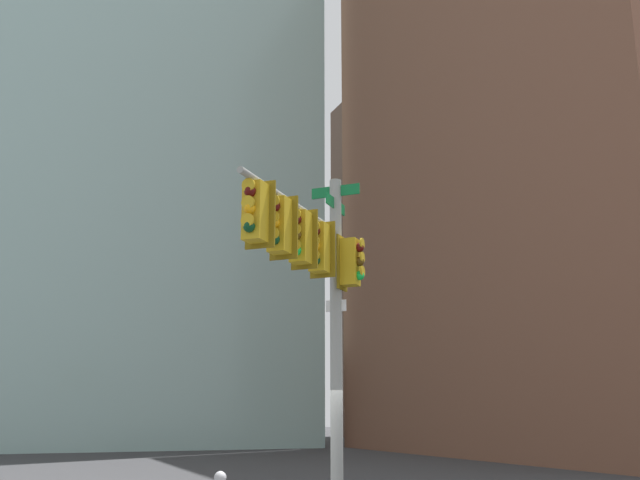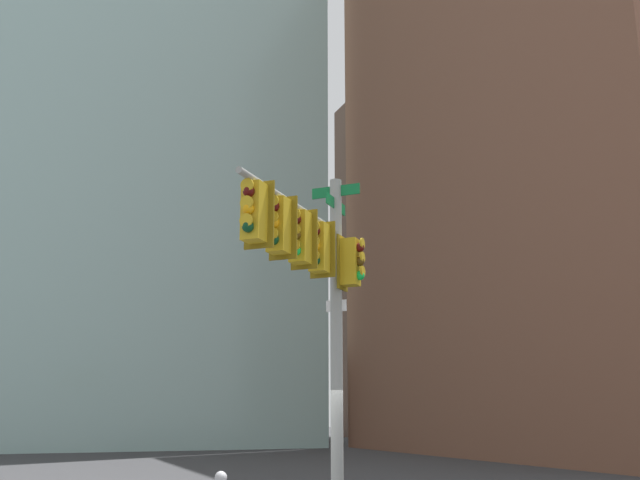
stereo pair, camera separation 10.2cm
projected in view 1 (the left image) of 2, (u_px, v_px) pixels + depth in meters
signal_pole_assembly at (315, 272)px, 13.93m from camera, size 3.54×3.60×7.01m
building_brick_nearside at (561, 122)px, 40.88m from camera, size 25.66×16.07×36.69m
building_brick_midblock at (446, 252)px, 65.16m from camera, size 19.15×14.60×32.90m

